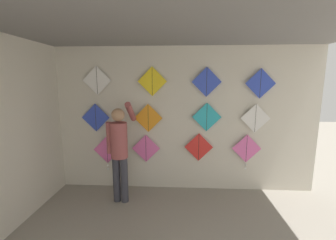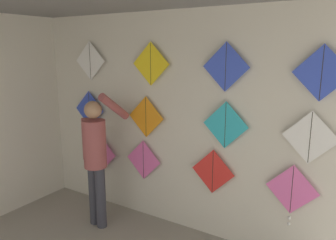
{
  "view_description": "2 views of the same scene",
  "coord_description": "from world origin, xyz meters",
  "px_view_note": "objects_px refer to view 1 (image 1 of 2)",
  "views": [
    {
      "loc": [
        0.1,
        -0.27,
        2.15
      ],
      "look_at": [
        -0.13,
        3.73,
        1.46
      ],
      "focal_mm": 24.0,
      "sensor_mm": 36.0,
      "label": 1
    },
    {
      "loc": [
        1.97,
        0.52,
        2.34
      ],
      "look_at": [
        -0.03,
        3.73,
        1.51
      ],
      "focal_mm": 35.0,
      "sensor_mm": 36.0,
      "label": 2
    }
  ],
  "objects_px": {
    "kite_3": "(246,150)",
    "kite_6": "(207,117)",
    "kite_8": "(97,80)",
    "kite_9": "(152,81)",
    "kite_0": "(107,151)",
    "kite_5": "(148,118)",
    "kite_10": "(207,82)",
    "kite_1": "(146,148)",
    "kite_4": "(96,118)",
    "shopkeeper": "(119,147)",
    "kite_11": "(260,83)",
    "kite_2": "(199,147)",
    "kite_7": "(255,118)"
  },
  "relations": [
    {
      "from": "kite_1",
      "to": "kite_11",
      "type": "relative_size",
      "value": 1.0
    },
    {
      "from": "kite_11",
      "to": "kite_9",
      "type": "bearing_deg",
      "value": 180.0
    },
    {
      "from": "kite_11",
      "to": "kite_8",
      "type": "bearing_deg",
      "value": 180.0
    },
    {
      "from": "kite_2",
      "to": "kite_6",
      "type": "relative_size",
      "value": 1.0
    },
    {
      "from": "kite_2",
      "to": "kite_4",
      "type": "height_order",
      "value": "kite_4"
    },
    {
      "from": "kite_0",
      "to": "kite_5",
      "type": "relative_size",
      "value": 1.25
    },
    {
      "from": "kite_9",
      "to": "kite_10",
      "type": "relative_size",
      "value": 1.0
    },
    {
      "from": "kite_6",
      "to": "kite_9",
      "type": "height_order",
      "value": "kite_9"
    },
    {
      "from": "kite_0",
      "to": "kite_10",
      "type": "xyz_separation_m",
      "value": [
        1.94,
        0.0,
        1.37
      ]
    },
    {
      "from": "kite_2",
      "to": "kite_3",
      "type": "relative_size",
      "value": 0.8
    },
    {
      "from": "kite_3",
      "to": "kite_6",
      "type": "bearing_deg",
      "value": 179.95
    },
    {
      "from": "kite_8",
      "to": "kite_10",
      "type": "xyz_separation_m",
      "value": [
        2.07,
        0.0,
        -0.03
      ]
    },
    {
      "from": "kite_1",
      "to": "kite_7",
      "type": "xyz_separation_m",
      "value": [
        2.09,
        0.0,
        0.62
      ]
    },
    {
      "from": "kite_1",
      "to": "kite_8",
      "type": "relative_size",
      "value": 1.0
    },
    {
      "from": "kite_4",
      "to": "kite_3",
      "type": "bearing_deg",
      "value": -0.01
    },
    {
      "from": "kite_0",
      "to": "kite_6",
      "type": "xyz_separation_m",
      "value": [
        1.96,
        0.0,
        0.71
      ]
    },
    {
      "from": "shopkeeper",
      "to": "kite_4",
      "type": "distance_m",
      "value": 0.89
    },
    {
      "from": "kite_2",
      "to": "kite_8",
      "type": "xyz_separation_m",
      "value": [
        -1.95,
        0.0,
        1.28
      ]
    },
    {
      "from": "kite_6",
      "to": "kite_8",
      "type": "bearing_deg",
      "value": 180.0
    },
    {
      "from": "kite_11",
      "to": "shopkeeper",
      "type": "bearing_deg",
      "value": -168.55
    },
    {
      "from": "kite_6",
      "to": "kite_9",
      "type": "bearing_deg",
      "value": 180.0
    },
    {
      "from": "kite_7",
      "to": "kite_1",
      "type": "bearing_deg",
      "value": 180.0
    },
    {
      "from": "kite_5",
      "to": "kite_0",
      "type": "bearing_deg",
      "value": -179.95
    },
    {
      "from": "kite_5",
      "to": "kite_11",
      "type": "bearing_deg",
      "value": 0.0
    },
    {
      "from": "kite_8",
      "to": "kite_11",
      "type": "height_order",
      "value": "kite_8"
    },
    {
      "from": "kite_1",
      "to": "kite_6",
      "type": "relative_size",
      "value": 1.0
    },
    {
      "from": "kite_5",
      "to": "kite_8",
      "type": "relative_size",
      "value": 1.0
    },
    {
      "from": "kite_3",
      "to": "kite_6",
      "type": "xyz_separation_m",
      "value": [
        -0.78,
        0.0,
        0.63
      ]
    },
    {
      "from": "shopkeeper",
      "to": "kite_8",
      "type": "distance_m",
      "value": 1.36
    },
    {
      "from": "kite_5",
      "to": "kite_7",
      "type": "relative_size",
      "value": 1.0
    },
    {
      "from": "kite_4",
      "to": "kite_5",
      "type": "height_order",
      "value": "same"
    },
    {
      "from": "kite_3",
      "to": "kite_11",
      "type": "height_order",
      "value": "kite_11"
    },
    {
      "from": "kite_0",
      "to": "kite_8",
      "type": "height_order",
      "value": "kite_8"
    },
    {
      "from": "kite_3",
      "to": "kite_4",
      "type": "height_order",
      "value": "kite_4"
    },
    {
      "from": "kite_3",
      "to": "kite_7",
      "type": "height_order",
      "value": "kite_7"
    },
    {
      "from": "kite_5",
      "to": "kite_10",
      "type": "relative_size",
      "value": 1.0
    },
    {
      "from": "kite_8",
      "to": "kite_10",
      "type": "bearing_deg",
      "value": 0.0
    },
    {
      "from": "kite_7",
      "to": "kite_11",
      "type": "distance_m",
      "value": 0.65
    },
    {
      "from": "kite_0",
      "to": "kite_5",
      "type": "xyz_separation_m",
      "value": [
        0.84,
        0.0,
        0.68
      ]
    },
    {
      "from": "kite_4",
      "to": "kite_7",
      "type": "height_order",
      "value": "kite_7"
    },
    {
      "from": "kite_6",
      "to": "kite_0",
      "type": "bearing_deg",
      "value": -179.98
    },
    {
      "from": "kite_0",
      "to": "kite_10",
      "type": "distance_m",
      "value": 2.37
    },
    {
      "from": "kite_4",
      "to": "shopkeeper",
      "type": "bearing_deg",
      "value": -40.63
    },
    {
      "from": "kite_4",
      "to": "kite_10",
      "type": "bearing_deg",
      "value": 0.0
    },
    {
      "from": "kite_4",
      "to": "kite_5",
      "type": "bearing_deg",
      "value": 0.0
    },
    {
      "from": "kite_6",
      "to": "kite_9",
      "type": "xyz_separation_m",
      "value": [
        -1.03,
        0.0,
        0.67
      ]
    },
    {
      "from": "kite_2",
      "to": "kite_5",
      "type": "relative_size",
      "value": 1.0
    },
    {
      "from": "kite_3",
      "to": "kite_6",
      "type": "distance_m",
      "value": 1.0
    },
    {
      "from": "kite_8",
      "to": "kite_9",
      "type": "relative_size",
      "value": 1.0
    },
    {
      "from": "kite_3",
      "to": "kite_8",
      "type": "bearing_deg",
      "value": 179.99
    }
  ]
}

